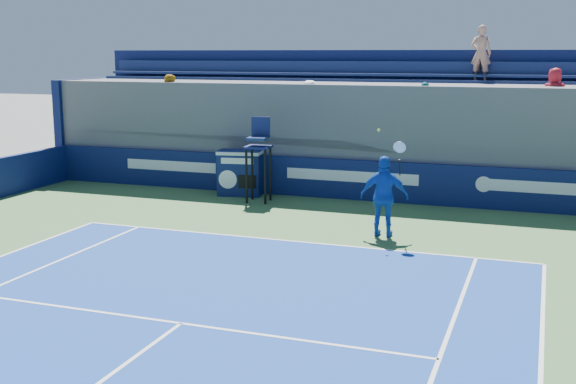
% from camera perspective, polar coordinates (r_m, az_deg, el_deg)
% --- Properties ---
extents(back_hoarding, '(20.40, 0.21, 1.20)m').
position_cam_1_polar(back_hoarding, '(21.47, 5.06, 0.96)').
color(back_hoarding, '#0C1647').
rests_on(back_hoarding, ground).
extents(match_clock, '(1.42, 0.93, 1.40)m').
position_cam_1_polar(match_clock, '(22.06, -3.80, 1.62)').
color(match_clock, '#0F1B4E').
rests_on(match_clock, ground).
extents(umpire_chair, '(0.76, 0.76, 2.48)m').
position_cam_1_polar(umpire_chair, '(20.95, -2.33, 3.31)').
color(umpire_chair, black).
rests_on(umpire_chair, ground).
extents(tennis_player, '(1.16, 0.56, 2.57)m').
position_cam_1_polar(tennis_player, '(17.12, 7.63, -0.35)').
color(tennis_player, '#164AB3').
rests_on(tennis_player, apron).
extents(stadium_seating, '(21.00, 4.05, 5.16)m').
position_cam_1_polar(stadium_seating, '(23.27, 6.40, 4.79)').
color(stadium_seating, '#535459').
rests_on(stadium_seating, ground).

